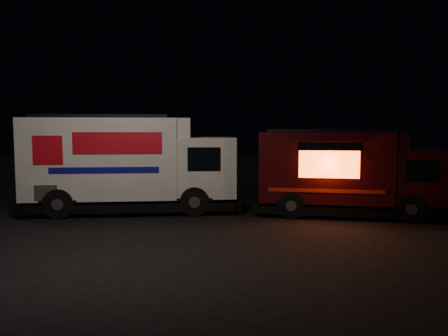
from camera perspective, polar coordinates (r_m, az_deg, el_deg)
The scene contains 3 objects.
ground at distance 12.95m, azimuth -8.14°, elevation -7.57°, with size 80.00×80.00×0.00m, color black.
white_truck at distance 15.36m, azimuth -11.82°, elevation 0.58°, with size 7.30×2.49×3.31m, color white, non-canonical shape.
red_truck at distance 14.96m, azimuth 16.03°, elevation -0.53°, with size 6.10×2.25×2.84m, color #33090A, non-canonical shape.
Camera 1 is at (1.41, -12.57, 2.79)m, focal length 35.00 mm.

